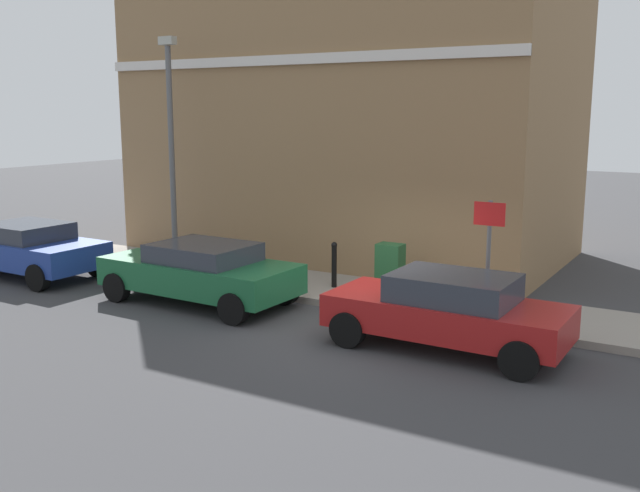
% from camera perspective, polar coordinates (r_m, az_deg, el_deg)
% --- Properties ---
extents(ground, '(80.00, 80.00, 0.00)m').
position_cam_1_polar(ground, '(13.87, 3.74, -6.51)').
color(ground, '#38383A').
extents(sidewalk, '(2.34, 30.00, 0.15)m').
position_cam_1_polar(sidewalk, '(18.75, -9.88, -1.84)').
color(sidewalk, gray).
rests_on(sidewalk, ground).
extents(corner_building, '(6.73, 11.61, 8.29)m').
position_cam_1_polar(corner_building, '(20.78, 2.71, 10.83)').
color(corner_building, olive).
rests_on(corner_building, ground).
extents(car_red, '(1.81, 4.15, 1.35)m').
position_cam_1_polar(car_red, '(12.64, 10.10, -5.00)').
color(car_red, maroon).
rests_on(car_red, ground).
extents(car_green, '(2.05, 4.37, 1.32)m').
position_cam_1_polar(car_green, '(15.63, -9.45, -1.96)').
color(car_green, '#195933').
rests_on(car_green, ground).
extents(car_blue, '(2.00, 4.29, 1.34)m').
position_cam_1_polar(car_blue, '(19.42, -22.29, -0.15)').
color(car_blue, navy).
rests_on(car_blue, ground).
extents(utility_cabinet, '(0.46, 0.61, 1.15)m').
position_cam_1_polar(utility_cabinet, '(15.51, 5.56, -2.07)').
color(utility_cabinet, '#1E4C28').
rests_on(utility_cabinet, sidewalk).
extents(bollard_near_cabinet, '(0.14, 0.14, 1.04)m').
position_cam_1_polar(bollard_near_cabinet, '(16.24, 1.13, -1.36)').
color(bollard_near_cabinet, black).
rests_on(bollard_near_cabinet, sidewalk).
extents(street_sign, '(0.08, 0.60, 2.30)m').
position_cam_1_polar(street_sign, '(13.87, 13.21, 0.29)').
color(street_sign, '#59595B').
rests_on(street_sign, sidewalk).
extents(lamppost, '(0.20, 0.44, 5.72)m').
position_cam_1_polar(lamppost, '(18.59, -11.70, 8.03)').
color(lamppost, '#59595B').
rests_on(lamppost, sidewalk).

